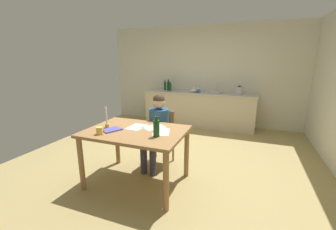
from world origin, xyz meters
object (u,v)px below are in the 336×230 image
at_px(chair_at_table, 161,134).
at_px(wine_glass_back_left, 194,87).
at_px(dining_table, 136,138).
at_px(teacup_on_counter, 198,91).
at_px(mixing_bowl, 194,90).
at_px(stovetop_kettle, 239,90).
at_px(person_seated, 157,126).
at_px(bottle_wine_red, 170,87).
at_px(wine_glass_by_kettle, 198,87).
at_px(candlestick, 107,122).
at_px(book_magazine, 112,130).
at_px(wine_glass_near_sink, 203,87).
at_px(bottle_vinegar, 168,86).
at_px(wine_bottle_on_table, 156,128).
at_px(bottle_oil, 165,86).
at_px(coffee_mug, 100,131).
at_px(sink_unit, 216,92).

height_order(chair_at_table, wine_glass_back_left, wine_glass_back_left).
bearing_deg(dining_table, teacup_on_counter, 86.61).
xyz_separation_m(mixing_bowl, stovetop_kettle, (1.13, 0.03, 0.06)).
bearing_deg(person_seated, bottle_wine_red, 105.80).
bearing_deg(mixing_bowl, person_seated, -89.07).
bearing_deg(stovetop_kettle, dining_table, -110.70).
bearing_deg(wine_glass_by_kettle, person_seated, -90.90).
bearing_deg(candlestick, book_magazine, -32.42).
relative_size(candlestick, wine_glass_near_sink, 1.92).
relative_size(candlestick, bottle_vinegar, 1.00).
distance_m(mixing_bowl, wine_glass_by_kettle, 0.21).
bearing_deg(wine_glass_near_sink, chair_at_table, -93.46).
relative_size(wine_bottle_on_table, bottle_vinegar, 0.87).
distance_m(bottle_vinegar, wine_glass_by_kettle, 0.82).
xyz_separation_m(book_magazine, mixing_bowl, (0.32, 3.16, 0.14)).
height_order(chair_at_table, wine_glass_near_sink, wine_glass_near_sink).
bearing_deg(wine_glass_near_sink, wine_glass_by_kettle, 180.00).
relative_size(bottle_oil, bottle_vinegar, 0.95).
xyz_separation_m(book_magazine, stovetop_kettle, (1.45, 3.19, 0.20)).
xyz_separation_m(chair_at_table, teacup_on_counter, (0.10, 2.19, 0.44)).
height_order(book_magazine, wine_bottle_on_table, wine_bottle_on_table).
xyz_separation_m(wine_bottle_on_table, teacup_on_counter, (-0.19, 3.04, 0.05)).
xyz_separation_m(bottle_vinegar, wine_glass_near_sink, (0.92, 0.12, -0.02)).
relative_size(person_seated, stovetop_kettle, 5.43).
bearing_deg(person_seated, candlestick, -128.86).
xyz_separation_m(coffee_mug, sink_unit, (0.94, 3.38, 0.09)).
bearing_deg(candlestick, coffee_mug, -72.84).
relative_size(book_magazine, teacup_on_counter, 2.09).
xyz_separation_m(wine_bottle_on_table, mixing_bowl, (-0.34, 3.16, 0.04)).
bearing_deg(coffee_mug, dining_table, 41.76).
bearing_deg(stovetop_kettle, book_magazine, -114.51).
height_order(sink_unit, wine_glass_by_kettle, sink_unit).
bearing_deg(wine_glass_by_kettle, mixing_bowl, -113.93).
height_order(bottle_vinegar, teacup_on_counter, bottle_vinegar).
bearing_deg(person_seated, teacup_on_counter, 87.36).
xyz_separation_m(sink_unit, bottle_vinegar, (-1.29, 0.03, 0.10)).
relative_size(bottle_oil, wine_glass_by_kettle, 1.83).
bearing_deg(wine_bottle_on_table, teacup_on_counter, 93.60).
bearing_deg(sink_unit, stovetop_kettle, -0.42).
bearing_deg(chair_at_table, candlestick, -123.44).
xyz_separation_m(chair_at_table, sink_unit, (0.52, 2.35, 0.42)).
xyz_separation_m(coffee_mug, stovetop_kettle, (1.51, 3.37, 0.16)).
height_order(wine_glass_by_kettle, teacup_on_counter, wine_glass_by_kettle).
xyz_separation_m(chair_at_table, bottle_oil, (-0.90, 2.43, 0.52)).
relative_size(chair_at_table, coffee_mug, 7.49).
relative_size(coffee_mug, teacup_on_counter, 1.02).
bearing_deg(dining_table, candlestick, -174.24).
bearing_deg(wine_glass_near_sink, bottle_wine_red, -168.93).
bearing_deg(person_seated, wine_glass_near_sink, 86.57).
relative_size(coffee_mug, book_magazine, 0.49).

